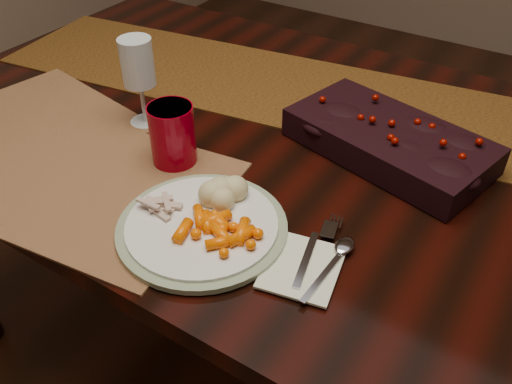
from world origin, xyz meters
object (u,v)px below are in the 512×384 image
Objects in this scene: placemat_main at (87,182)px; dinner_plate at (202,226)px; turkey_shreds at (156,205)px; wine_glass at (140,83)px; mashed_potatoes at (219,185)px; red_cup at (172,135)px; centerpiece at (389,136)px; baby_carrots at (215,231)px; napkin at (302,267)px; dining_table at (299,271)px.

dinner_plate reaches higher than placemat_main.
wine_glass reaches higher than turkey_shreds.
red_cup is (-0.15, 0.06, 0.02)m from mashed_potatoes.
wine_glass reaches higher than red_cup.
placemat_main is at bearing -138.20° from centerpiece.
mashed_potatoes is at bearing -25.25° from wine_glass.
dinner_plate is 2.79× the size of baby_carrots.
baby_carrots is at bearing 178.00° from napkin.
dining_table is 0.49m from mashed_potatoes.
centerpiece is at bearing 18.44° from dining_table.
turkey_shreds is 0.27m from napkin.
baby_carrots is at bearing -17.36° from dinner_plate.
dinner_plate is at bearing -38.72° from red_cup.
mashed_potatoes reaches higher than napkin.
dining_table is 28.78× the size of turkey_shreds.
dining_table is 14.02× the size of napkin.
placemat_main is at bearing -178.25° from dinner_plate.
centerpiece is at bearing 36.09° from red_cup.
napkin is at bearing -22.04° from wine_glass.
turkey_shreds is 0.54× the size of red_cup.
red_cup is at bearing 144.40° from baby_carrots.
baby_carrots is (-0.14, -0.39, -0.01)m from centerpiece.
centerpiece is 0.78× the size of placemat_main.
wine_glass is (-0.35, 0.22, 0.07)m from baby_carrots.
baby_carrots reaches higher than dining_table.
dinner_plate is (-0.17, -0.38, -0.03)m from centerpiece.
red_cup is 0.62× the size of wine_glass.
baby_carrots is at bearing -0.20° from turkey_shreds.
dinner_plate is (-0.02, -0.33, 0.39)m from dining_table.
dining_table is at bearing 104.98° from napkin.
wine_glass is at bearing -161.20° from centerpiece.
mashed_potatoes is 0.33m from wine_glass.
centerpiece is at bearing 56.34° from turkey_shreds.
napkin is 1.10× the size of red_cup.
centerpiece reaches higher than dinner_plate.
red_cup is at bearing -28.67° from wine_glass.
mashed_potatoes is (0.24, 0.08, 0.04)m from placemat_main.
placemat_main is 0.26m from mashed_potatoes.
dining_table is 3.62× the size of placemat_main.
mashed_potatoes reaches higher than turkey_shreds.
placemat_main reaches higher than dining_table.
turkey_shreds reaches higher than placemat_main.
red_cup is at bearing -133.91° from dining_table.
centerpiece reaches higher than baby_carrots.
centerpiece is 0.36m from mashed_potatoes.
napkin is at bearing -88.56° from centerpiece.
mashed_potatoes is at bearing 49.78° from turkey_shreds.
placemat_main is 0.24m from wine_glass.
centerpiece is 3.30× the size of red_cup.
dining_table is 0.51m from red_cup.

